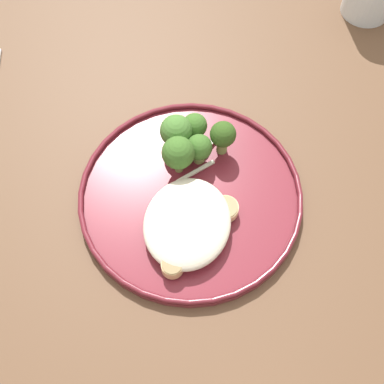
# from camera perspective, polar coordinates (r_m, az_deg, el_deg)

# --- Properties ---
(ground) EXTENTS (6.00, 6.00, 0.00)m
(ground) POSITION_cam_1_polar(r_m,az_deg,el_deg) (1.38, 0.29, -13.19)
(ground) COLOR #2D2B28
(wooden_dining_table) EXTENTS (1.40, 1.00, 0.74)m
(wooden_dining_table) POSITION_cam_1_polar(r_m,az_deg,el_deg) (0.76, 0.52, -0.64)
(wooden_dining_table) COLOR brown
(wooden_dining_table) RESTS_ON ground
(dinner_plate) EXTENTS (0.29, 0.29, 0.02)m
(dinner_plate) POSITION_cam_1_polar(r_m,az_deg,el_deg) (0.66, -0.00, -0.46)
(dinner_plate) COLOR maroon
(dinner_plate) RESTS_ON wooden_dining_table
(noodle_bed) EXTENTS (0.13, 0.11, 0.03)m
(noodle_bed) POSITION_cam_1_polar(r_m,az_deg,el_deg) (0.63, -0.54, -3.48)
(noodle_bed) COLOR beige
(noodle_bed) RESTS_ON dinner_plate
(seared_scallop_tiny_bay) EXTENTS (0.03, 0.03, 0.01)m
(seared_scallop_tiny_bay) POSITION_cam_1_polar(r_m,az_deg,el_deg) (0.64, -0.22, -2.52)
(seared_scallop_tiny_bay) COLOR #E5C689
(seared_scallop_tiny_bay) RESTS_ON dinner_plate
(seared_scallop_rear_pale) EXTENTS (0.03, 0.03, 0.01)m
(seared_scallop_rear_pale) POSITION_cam_1_polar(r_m,az_deg,el_deg) (0.64, 3.72, -1.90)
(seared_scallop_rear_pale) COLOR #E5C689
(seared_scallop_rear_pale) RESTS_ON dinner_plate
(seared_scallop_on_noodles) EXTENTS (0.03, 0.03, 0.02)m
(seared_scallop_on_noodles) POSITION_cam_1_polar(r_m,az_deg,el_deg) (0.65, -2.65, -0.73)
(seared_scallop_on_noodles) COLOR beige
(seared_scallop_on_noodles) RESTS_ON dinner_plate
(seared_scallop_half_hidden) EXTENTS (0.03, 0.03, 0.02)m
(seared_scallop_half_hidden) POSITION_cam_1_polar(r_m,az_deg,el_deg) (0.62, -3.13, -5.43)
(seared_scallop_half_hidden) COLOR beige
(seared_scallop_half_hidden) RESTS_ON dinner_plate
(seared_scallop_front_small) EXTENTS (0.03, 0.03, 0.02)m
(seared_scallop_front_small) POSITION_cam_1_polar(r_m,az_deg,el_deg) (0.63, 1.25, -4.11)
(seared_scallop_front_small) COLOR #E5C689
(seared_scallop_front_small) RESTS_ON dinner_plate
(seared_scallop_tilted_round) EXTENTS (0.03, 0.03, 0.02)m
(seared_scallop_tilted_round) POSITION_cam_1_polar(r_m,az_deg,el_deg) (0.61, -1.99, -8.34)
(seared_scallop_tilted_round) COLOR #DBB77A
(seared_scallop_tilted_round) RESTS_ON dinner_plate
(seared_scallop_left_edge) EXTENTS (0.03, 0.03, 0.01)m
(seared_scallop_left_edge) POSITION_cam_1_polar(r_m,az_deg,el_deg) (0.62, -0.64, -6.07)
(seared_scallop_left_edge) COLOR #E5C689
(seared_scallop_left_edge) RESTS_ON dinner_plate
(broccoli_floret_tall_stalk) EXTENTS (0.03, 0.03, 0.05)m
(broccoli_floret_tall_stalk) POSITION_cam_1_polar(r_m,az_deg,el_deg) (0.66, 0.62, 4.95)
(broccoli_floret_tall_stalk) COLOR #89A356
(broccoli_floret_tall_stalk) RESTS_ON dinner_plate
(broccoli_floret_center_pile) EXTENTS (0.03, 0.03, 0.06)m
(broccoli_floret_center_pile) POSITION_cam_1_polar(r_m,az_deg,el_deg) (0.67, 3.46, 6.29)
(broccoli_floret_center_pile) COLOR #7A994C
(broccoli_floret_center_pile) RESTS_ON dinner_plate
(broccoli_floret_left_leaning) EXTENTS (0.03, 0.03, 0.04)m
(broccoli_floret_left_leaning) POSITION_cam_1_polar(r_m,az_deg,el_deg) (0.69, 0.31, 7.36)
(broccoli_floret_left_leaning) COLOR #89A356
(broccoli_floret_left_leaning) RESTS_ON dinner_plate
(broccoli_floret_right_tilted) EXTENTS (0.04, 0.04, 0.06)m
(broccoli_floret_right_tilted) POSITION_cam_1_polar(r_m,az_deg,el_deg) (0.67, -1.78, 6.78)
(broccoli_floret_right_tilted) COLOR #7A994C
(broccoli_floret_right_tilted) RESTS_ON dinner_plate
(broccoli_floret_front_edge) EXTENTS (0.04, 0.04, 0.06)m
(broccoli_floret_front_edge) POSITION_cam_1_polar(r_m,az_deg,el_deg) (0.65, -1.54, 4.34)
(broccoli_floret_front_edge) COLOR #89A356
(broccoli_floret_front_edge) RESTS_ON dinner_plate
(onion_sliver_long_sliver) EXTENTS (0.04, 0.02, 0.00)m
(onion_sliver_long_sliver) POSITION_cam_1_polar(r_m,az_deg,el_deg) (0.70, 2.44, 5.79)
(onion_sliver_long_sliver) COLOR silver
(onion_sliver_long_sliver) RESTS_ON dinner_plate
(onion_sliver_pale_crescent) EXTENTS (0.04, 0.04, 0.00)m
(onion_sliver_pale_crescent) POSITION_cam_1_polar(r_m,az_deg,el_deg) (0.67, 0.04, 2.36)
(onion_sliver_pale_crescent) COLOR silver
(onion_sliver_pale_crescent) RESTS_ON dinner_plate
(onion_sliver_short_strip) EXTENTS (0.04, 0.03, 0.00)m
(onion_sliver_short_strip) POSITION_cam_1_polar(r_m,az_deg,el_deg) (0.69, -0.91, 4.77)
(onion_sliver_short_strip) COLOR silver
(onion_sliver_short_strip) RESTS_ON dinner_plate
(onion_sliver_curled_piece) EXTENTS (0.01, 0.04, 0.00)m
(onion_sliver_curled_piece) POSITION_cam_1_polar(r_m,az_deg,el_deg) (0.70, 0.23, 5.76)
(onion_sliver_curled_piece) COLOR silver
(onion_sliver_curled_piece) RESTS_ON dinner_plate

